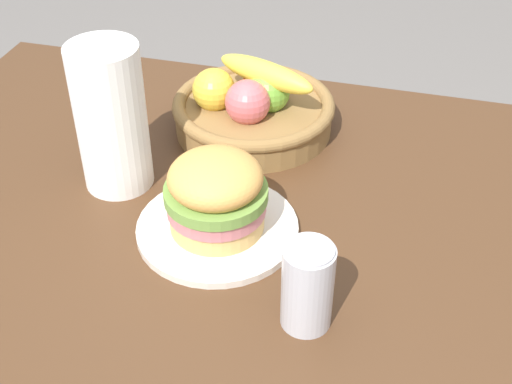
% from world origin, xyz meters
% --- Properties ---
extents(dining_table, '(1.40, 0.90, 0.75)m').
position_xyz_m(dining_table, '(0.00, 0.00, 0.65)').
color(dining_table, '#4C301C').
rests_on(dining_table, ground_plane).
extents(plate, '(0.24, 0.24, 0.01)m').
position_xyz_m(plate, '(-0.08, -0.05, 0.76)').
color(plate, silver).
rests_on(plate, dining_table).
extents(sandwich, '(0.15, 0.15, 0.12)m').
position_xyz_m(sandwich, '(-0.08, -0.05, 0.82)').
color(sandwich, '#DBAD60').
rests_on(sandwich, plate).
extents(soda_can, '(0.07, 0.07, 0.13)m').
position_xyz_m(soda_can, '(0.08, -0.18, 0.81)').
color(soda_can, silver).
rests_on(soda_can, dining_table).
extents(fruit_basket, '(0.29, 0.29, 0.13)m').
position_xyz_m(fruit_basket, '(-0.11, 0.24, 0.80)').
color(fruit_basket, olive).
rests_on(fruit_basket, dining_table).
extents(paper_towel_roll, '(0.11, 0.11, 0.24)m').
position_xyz_m(paper_towel_roll, '(-0.28, 0.03, 0.87)').
color(paper_towel_roll, white).
rests_on(paper_towel_roll, dining_table).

